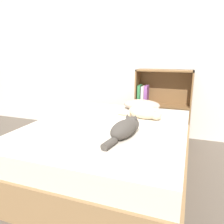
{
  "coord_description": "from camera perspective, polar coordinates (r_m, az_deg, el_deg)",
  "views": [
    {
      "loc": [
        0.74,
        -1.89,
        1.18
      ],
      "look_at": [
        0.0,
        0.14,
        0.61
      ],
      "focal_mm": 35.0,
      "sensor_mm": 36.0,
      "label": 1
    }
  ],
  "objects": [
    {
      "name": "bookshelf",
      "position": [
        3.18,
        12.6,
        2.2
      ],
      "size": [
        0.76,
        0.26,
        0.98
      ],
      "color": "brown",
      "rests_on": "ground_plane"
    },
    {
      "name": "cat_dark",
      "position": [
        1.83,
        3.42,
        -4.29
      ],
      "size": [
        0.22,
        0.54,
        0.16
      ],
      "rotation": [
        0.0,
        0.0,
        1.41
      ],
      "color": "#47423D",
      "rests_on": "bed"
    },
    {
      "name": "wall_back",
      "position": [
        3.3,
        7.36,
        15.86
      ],
      "size": [
        8.0,
        0.06,
        2.5
      ],
      "color": "silver",
      "rests_on": "ground_plane"
    },
    {
      "name": "bed",
      "position": [
        2.23,
        -1.2,
        -9.83
      ],
      "size": [
        1.53,
        1.8,
        0.51
      ],
      "color": "#99754C",
      "rests_on": "ground_plane"
    },
    {
      "name": "pillow",
      "position": [
        2.74,
        7.72,
        1.89
      ],
      "size": [
        0.46,
        0.29,
        0.13
      ],
      "color": "#B29E8E",
      "rests_on": "bed"
    },
    {
      "name": "ground_plane",
      "position": [
        2.35,
        -1.17,
        -15.45
      ],
      "size": [
        8.0,
        8.0,
        0.0
      ],
      "primitive_type": "plane",
      "color": "brown"
    },
    {
      "name": "cat_light",
      "position": [
        2.35,
        8.53,
        -0.1
      ],
      "size": [
        0.5,
        0.21,
        0.15
      ],
      "rotation": [
        0.0,
        0.0,
        6.09
      ],
      "color": "beige",
      "rests_on": "bed"
    }
  ]
}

